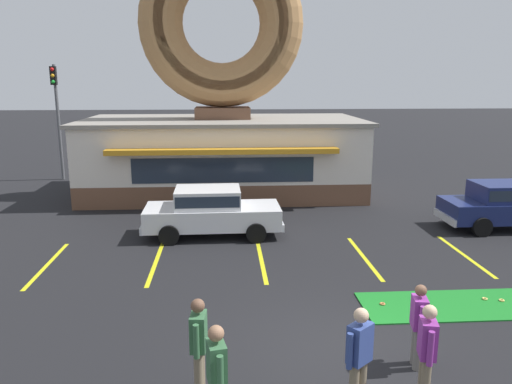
% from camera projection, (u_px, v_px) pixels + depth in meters
% --- Properties ---
extents(ground_plane, '(160.00, 160.00, 0.00)m').
position_uv_depth(ground_plane, '(334.00, 351.00, 9.50)').
color(ground_plane, black).
extents(donut_shop_building, '(12.30, 6.75, 10.96)m').
position_uv_depth(donut_shop_building, '(223.00, 110.00, 22.12)').
color(donut_shop_building, brown).
rests_on(donut_shop_building, ground).
extents(putting_mat, '(4.27, 1.59, 0.03)m').
position_uv_depth(putting_mat, '(455.00, 305.00, 11.39)').
color(putting_mat, '#197523').
rests_on(putting_mat, ground).
extents(mini_donut_near_left, '(0.13, 0.13, 0.04)m').
position_uv_depth(mini_donut_near_left, '(502.00, 300.00, 11.57)').
color(mini_donut_near_left, '#E5C666').
rests_on(mini_donut_near_left, putting_mat).
extents(mini_donut_near_right, '(0.13, 0.13, 0.04)m').
position_uv_depth(mini_donut_near_right, '(383.00, 304.00, 11.39)').
color(mini_donut_near_right, '#D17F47').
rests_on(mini_donut_near_right, putting_mat).
extents(mini_donut_mid_left, '(0.13, 0.13, 0.04)m').
position_uv_depth(mini_donut_mid_left, '(485.00, 299.00, 11.65)').
color(mini_donut_mid_left, '#E5C666').
rests_on(mini_donut_mid_left, putting_mat).
extents(golf_ball, '(0.04, 0.04, 0.04)m').
position_uv_depth(golf_ball, '(427.00, 305.00, 11.32)').
color(golf_ball, white).
rests_on(golf_ball, putting_mat).
extents(car_navy, '(4.57, 1.99, 1.60)m').
position_uv_depth(car_navy, '(507.00, 204.00, 17.21)').
color(car_navy, navy).
rests_on(car_navy, ground).
extents(car_white, '(4.59, 2.03, 1.60)m').
position_uv_depth(car_white, '(211.00, 210.00, 16.37)').
color(car_white, silver).
rests_on(car_white, ground).
extents(pedestrian_blue_sweater_man, '(0.27, 0.59, 1.70)m').
position_uv_depth(pedestrian_blue_sweater_man, '(199.00, 343.00, 7.96)').
color(pedestrian_blue_sweater_man, '#7F7056').
rests_on(pedestrian_blue_sweater_man, ground).
extents(pedestrian_hooded_kid, '(0.31, 0.59, 1.74)m').
position_uv_depth(pedestrian_hooded_kid, '(217.00, 376.00, 7.02)').
color(pedestrian_hooded_kid, '#7F7056').
rests_on(pedestrian_hooded_kid, ground).
extents(pedestrian_leather_jacket_man, '(0.30, 0.59, 1.57)m').
position_uv_depth(pedestrian_leather_jacket_man, '(418.00, 322.00, 8.80)').
color(pedestrian_leather_jacket_man, slate).
rests_on(pedestrian_leather_jacket_man, ground).
extents(pedestrian_clipboard_woman, '(0.32, 0.58, 1.69)m').
position_uv_depth(pedestrian_clipboard_woman, '(427.00, 350.00, 7.76)').
color(pedestrian_clipboard_woman, '#7F7056').
rests_on(pedestrian_clipboard_woman, ground).
extents(pedestrian_beanie_man, '(0.48, 0.43, 1.73)m').
position_uv_depth(pedestrian_beanie_man, '(359.00, 355.00, 7.57)').
color(pedestrian_beanie_man, '#7F7056').
rests_on(pedestrian_beanie_man, ground).
extents(trash_bin, '(0.57, 0.57, 0.97)m').
position_uv_depth(trash_bin, '(344.00, 192.00, 20.76)').
color(trash_bin, '#232833').
rests_on(trash_bin, ground).
extents(traffic_light_pole, '(0.28, 0.47, 5.80)m').
position_uv_depth(traffic_light_pole, '(57.00, 107.00, 25.01)').
color(traffic_light_pole, '#595B60').
rests_on(traffic_light_pole, ground).
extents(parking_stripe_far_left, '(0.12, 3.60, 0.01)m').
position_uv_depth(parking_stripe_far_left, '(47.00, 265.00, 13.93)').
color(parking_stripe_far_left, yellow).
rests_on(parking_stripe_far_left, ground).
extents(parking_stripe_left, '(0.12, 3.60, 0.01)m').
position_uv_depth(parking_stripe_left, '(156.00, 262.00, 14.12)').
color(parking_stripe_left, yellow).
rests_on(parking_stripe_left, ground).
extents(parking_stripe_mid_left, '(0.12, 3.60, 0.01)m').
position_uv_depth(parking_stripe_mid_left, '(261.00, 260.00, 14.30)').
color(parking_stripe_mid_left, yellow).
rests_on(parking_stripe_mid_left, ground).
extents(parking_stripe_centre, '(0.12, 3.60, 0.01)m').
position_uv_depth(parking_stripe_centre, '(364.00, 257.00, 14.49)').
color(parking_stripe_centre, yellow).
rests_on(parking_stripe_centre, ground).
extents(parking_stripe_mid_right, '(0.12, 3.60, 0.01)m').
position_uv_depth(parking_stripe_mid_right, '(464.00, 255.00, 14.68)').
color(parking_stripe_mid_right, yellow).
rests_on(parking_stripe_mid_right, ground).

